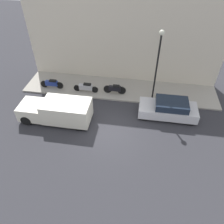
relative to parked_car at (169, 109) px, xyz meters
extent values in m
plane|color=#2D2D33|center=(-2.04, 3.85, -0.64)|extent=(60.00, 60.00, 0.00)
cube|color=gray|center=(2.71, 3.85, -0.58)|extent=(3.17, 15.77, 0.12)
cube|color=beige|center=(4.44, 3.85, 3.31)|extent=(0.30, 15.77, 7.90)
cube|color=silver|center=(0.00, 0.05, -0.13)|extent=(1.75, 4.06, 0.67)
cube|color=#192333|center=(0.00, -0.15, 0.44)|extent=(1.54, 2.23, 0.48)
cylinder|color=black|center=(-0.75, 1.61, -0.33)|extent=(0.20, 0.63, 0.63)
cylinder|color=black|center=(0.75, 1.61, -0.33)|extent=(0.20, 0.63, 0.63)
cylinder|color=black|center=(-0.75, -1.51, -0.33)|extent=(0.20, 0.63, 0.63)
cylinder|color=black|center=(0.75, -1.51, -0.33)|extent=(0.20, 0.63, 0.63)
cube|color=silver|center=(-1.65, 6.89, 0.26)|extent=(1.83, 3.21, 1.42)
cube|color=silver|center=(-1.65, 9.36, 0.05)|extent=(1.74, 1.73, 0.99)
cube|color=#192333|center=(-1.65, 9.62, 0.33)|extent=(1.55, 0.95, 0.40)
cylinder|color=black|center=(-2.44, 9.61, -0.28)|extent=(0.22, 0.72, 0.72)
cylinder|color=black|center=(-0.87, 9.61, -0.28)|extent=(0.22, 0.72, 0.72)
cylinder|color=black|center=(-2.44, 5.90, -0.28)|extent=(0.22, 0.72, 0.72)
cylinder|color=black|center=(-0.87, 5.90, -0.28)|extent=(0.22, 0.72, 0.72)
cube|color=#B7B7BF|center=(1.84, 6.50, -0.08)|extent=(0.30, 1.08, 0.43)
cube|color=black|center=(1.84, 6.35, 0.20)|extent=(0.27, 0.59, 0.12)
cylinder|color=black|center=(1.84, 7.25, -0.26)|extent=(0.10, 0.52, 0.52)
cylinder|color=black|center=(1.84, 5.75, -0.26)|extent=(0.10, 0.52, 0.52)
cube|color=navy|center=(1.93, 9.42, -0.08)|extent=(0.30, 1.03, 0.39)
cube|color=black|center=(1.93, 9.28, 0.18)|extent=(0.27, 0.56, 0.12)
cylinder|color=black|center=(1.93, 10.09, -0.22)|extent=(0.10, 0.59, 0.59)
cylinder|color=black|center=(1.93, 8.75, -0.22)|extent=(0.10, 0.59, 0.59)
cube|color=black|center=(1.98, 4.15, -0.06)|extent=(0.30, 0.95, 0.36)
cube|color=black|center=(1.98, 4.02, 0.18)|extent=(0.27, 0.52, 0.12)
cylinder|color=black|center=(1.98, 4.72, -0.19)|extent=(0.10, 0.65, 0.65)
cylinder|color=black|center=(1.98, 3.58, -0.19)|extent=(0.10, 0.65, 0.65)
cylinder|color=black|center=(1.55, 1.15, 2.07)|extent=(0.12, 0.12, 5.18)
sphere|color=silver|center=(1.55, 1.15, 4.77)|extent=(0.34, 0.34, 0.34)
camera|label=1|loc=(-12.31, 2.09, 9.87)|focal=35.00mm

